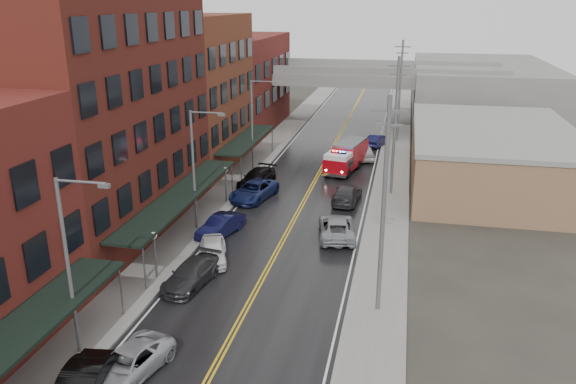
{
  "coord_description": "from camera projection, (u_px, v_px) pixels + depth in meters",
  "views": [
    {
      "loc": [
        7.96,
        -12.75,
        16.4
      ],
      "look_at": [
        -0.06,
        25.29,
        3.0
      ],
      "focal_mm": 35.0,
      "sensor_mm": 36.0,
      "label": 1
    }
  ],
  "objects": [
    {
      "name": "brick_building_b",
      "position": [
        98.0,
        110.0,
        39.63
      ],
      "size": [
        9.0,
        20.0,
        18.0
      ],
      "primitive_type": "cube",
      "color": "#4D1914",
      "rests_on": "ground"
    },
    {
      "name": "brick_building_far",
      "position": [
        240.0,
        83.0,
        72.99
      ],
      "size": [
        9.0,
        20.0,
        12.0
      ],
      "primitive_type": "cube",
      "color": "maroon",
      "rests_on": "ground"
    },
    {
      "name": "sidewalk_right",
      "position": [
        390.0,
        214.0,
        45.0
      ],
      "size": [
        3.0,
        160.0,
        0.15
      ],
      "primitive_type": "cube",
      "color": "slate",
      "rests_on": "ground"
    },
    {
      "name": "parked_car_right_1",
      "position": [
        347.0,
        194.0,
        47.58
      ],
      "size": [
        2.39,
        5.2,
        1.47
      ],
      "primitive_type": "imported",
      "rotation": [
        0.0,
        0.0,
        3.08
      ],
      "color": "#2B2B2E",
      "rests_on": "ground"
    },
    {
      "name": "street_lamp_1",
      "position": [
        196.0,
        163.0,
        40.49
      ],
      "size": [
        2.64,
        0.22,
        9.0
      ],
      "color": "#59595B",
      "rests_on": "ground"
    },
    {
      "name": "street_lamp_0",
      "position": [
        72.0,
        258.0,
        25.68
      ],
      "size": [
        2.64,
        0.22,
        9.0
      ],
      "color": "#59595B",
      "rests_on": "ground"
    },
    {
      "name": "tan_building",
      "position": [
        491.0,
        158.0,
        51.77
      ],
      "size": [
        14.0,
        22.0,
        5.0
      ],
      "primitive_type": "cube",
      "color": "#896A49",
      "rests_on": "ground"
    },
    {
      "name": "utility_pole_0",
      "position": [
        384.0,
        204.0,
        29.11
      ],
      "size": [
        1.8,
        0.24,
        12.0
      ],
      "color": "#59595B",
      "rests_on": "ground"
    },
    {
      "name": "curb_right",
      "position": [
        369.0,
        212.0,
        45.32
      ],
      "size": [
        0.3,
        160.0,
        0.15
      ],
      "primitive_type": "cube",
      "color": "gray",
      "rests_on": "ground"
    },
    {
      "name": "overpass",
      "position": [
        346.0,
        82.0,
        74.1
      ],
      "size": [
        40.0,
        10.0,
        7.5
      ],
      "color": "slate",
      "rests_on": "ground"
    },
    {
      "name": "parked_car_right_0",
      "position": [
        337.0,
        227.0,
        40.6
      ],
      "size": [
        3.41,
        5.78,
        1.51
      ],
      "primitive_type": "imported",
      "rotation": [
        0.0,
        0.0,
        3.32
      ],
      "color": "gray",
      "rests_on": "ground"
    },
    {
      "name": "road",
      "position": [
        300.0,
        208.0,
        46.45
      ],
      "size": [
        11.0,
        160.0,
        0.02
      ],
      "primitive_type": "cube",
      "color": "black",
      "rests_on": "ground"
    },
    {
      "name": "parked_car_right_2",
      "position": [
        363.0,
        152.0,
        60.42
      ],
      "size": [
        3.07,
        5.16,
        1.65
      ],
      "primitive_type": "imported",
      "rotation": [
        0.0,
        0.0,
        3.39
      ],
      "color": "silver",
      "rests_on": "ground"
    },
    {
      "name": "brick_building_c",
      "position": [
        190.0,
        93.0,
        56.31
      ],
      "size": [
        9.0,
        15.0,
        15.0
      ],
      "primitive_type": "cube",
      "color": "brown",
      "rests_on": "ground"
    },
    {
      "name": "awning_2",
      "position": [
        247.0,
        139.0,
        56.65
      ],
      "size": [
        2.6,
        13.0,
        3.09
      ],
      "color": "black",
      "rests_on": "ground"
    },
    {
      "name": "sidewalk_left",
      "position": [
        216.0,
        201.0,
        47.85
      ],
      "size": [
        3.0,
        160.0,
        0.15
      ],
      "primitive_type": "cube",
      "color": "slate",
      "rests_on": "ground"
    },
    {
      "name": "street_lamp_2",
      "position": [
        254.0,
        119.0,
        55.29
      ],
      "size": [
        2.64,
        0.22,
        9.0
      ],
      "color": "#59595B",
      "rests_on": "ground"
    },
    {
      "name": "parked_car_left_5",
      "position": [
        221.0,
        226.0,
        40.93
      ],
      "size": [
        2.8,
        4.73,
        1.47
      ],
      "primitive_type": "imported",
      "rotation": [
        0.0,
        0.0,
        -0.3
      ],
      "color": "black",
      "rests_on": "ground"
    },
    {
      "name": "parked_car_right_3",
      "position": [
        377.0,
        140.0,
        65.78
      ],
      "size": [
        2.83,
        4.57,
        1.42
      ],
      "primitive_type": "imported",
      "rotation": [
        0.0,
        0.0,
        2.81
      ],
      "color": "#0E0F33",
      "rests_on": "ground"
    },
    {
      "name": "globe_lamp_2",
      "position": [
        226.0,
        177.0,
        46.94
      ],
      "size": [
        0.44,
        0.44,
        3.12
      ],
      "color": "#59595B",
      "rests_on": "ground"
    },
    {
      "name": "awning_1",
      "position": [
        181.0,
        195.0,
        40.46
      ],
      "size": [
        2.6,
        18.0,
        3.09
      ],
      "color": "black",
      "rests_on": "ground"
    },
    {
      "name": "awning_0",
      "position": [
        2.0,
        346.0,
        22.88
      ],
      "size": [
        2.6,
        16.0,
        3.09
      ],
      "color": "black",
      "rests_on": "ground"
    },
    {
      "name": "parked_car_left_7",
      "position": [
        257.0,
        178.0,
        51.61
      ],
      "size": [
        3.06,
        5.63,
        1.55
      ],
      "primitive_type": "imported",
      "rotation": [
        0.0,
        0.0,
        -0.17
      ],
      "color": "black",
      "rests_on": "ground"
    },
    {
      "name": "right_far_block",
      "position": [
        479.0,
        92.0,
        78.64
      ],
      "size": [
        18.0,
        30.0,
        8.0
      ],
      "primitive_type": "cube",
      "color": "slate",
      "rests_on": "ground"
    },
    {
      "name": "globe_lamp_1",
      "position": [
        154.0,
        244.0,
        33.99
      ],
      "size": [
        0.44,
        0.44,
        3.12
      ],
      "color": "#59595B",
      "rests_on": "ground"
    },
    {
      "name": "parked_car_left_3",
      "position": [
        191.0,
        274.0,
        33.77
      ],
      "size": [
        2.74,
        5.16,
        1.42
      ],
      "primitive_type": "imported",
      "rotation": [
        0.0,
        0.0,
        -0.16
      ],
      "color": "#2A2A2D",
      "rests_on": "ground"
    },
    {
      "name": "utility_pole_1",
      "position": [
        395.0,
        125.0,
        47.62
      ],
      "size": [
        1.8,
        0.24,
        12.0
      ],
      "color": "#59595B",
      "rests_on": "ground"
    },
    {
      "name": "utility_pole_2",
      "position": [
        400.0,
        89.0,
        66.12
      ],
      "size": [
        1.8,
        0.24,
        12.0
      ],
      "color": "#59595B",
      "rests_on": "ground"
    },
    {
      "name": "parked_car_left_2",
      "position": [
        128.0,
        364.0,
        25.51
      ],
      "size": [
        3.32,
        5.3,
        1.36
      ],
      "primitive_type": "imported",
      "rotation": [
        0.0,
        0.0,
        -0.23
      ],
      "color": "#A2A4AA",
      "rests_on": "ground"
    },
    {
      "name": "fire_truck",
      "position": [
        346.0,
        156.0,
        56.35
      ],
      "size": [
        4.21,
        7.86,
        2.75
      ],
      "rotation": [
        0.0,
        0.0,
        -0.21
      ],
      "color": "#9F0710",
      "rests_on": "ground"
    },
    {
      "name": "parked_car_left_4",
      "position": [
        213.0,
        251.0,
        36.86
      ],
      "size": [
        3.09,
        4.69,
        1.48
      ],
      "primitive_type": "imported",
      "rotation": [
        0.0,
        0.0,
        0.34
      ],
      "color": "white",
      "rests_on": "ground"
    },
    {
      "name": "curb_left",
      "position": [
        235.0,
        202.0,
        47.53
      ],
      "size": [
        0.3,
        160.0,
        0.15
      ],
      "primitive_type": "cube",
      "color": "gray",
      "rests_on": "ground"
    },
    {
      "name": "parked_car_left_6",
      "position": [
        254.0,
        191.0,
        48.29
      ],
      "size": [
        3.72,
        6.02,
        1.56
      ],
      "primitive_type": "imported",
      "rotation": [
        0.0,
        0.0,
        -0.22
      ],
      "color": "#152051",
      "rests_on": "ground"
    }
  ]
}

